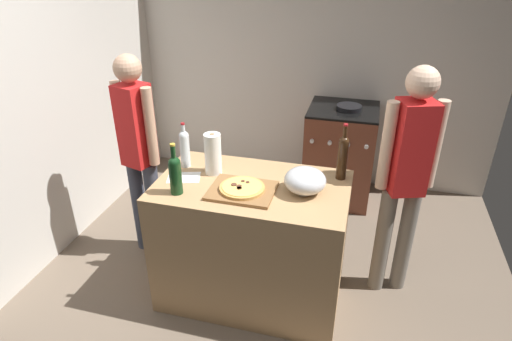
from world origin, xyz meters
TOP-DOWN VIEW (x-y plane):
  - ground_plane at (0.00, 1.23)m, footprint 3.83×3.06m
  - kitchen_wall_rear at (0.00, 2.51)m, footprint 3.83×0.10m
  - kitchen_wall_left at (-1.67, 1.23)m, footprint 0.10×3.06m
  - counter at (0.03, 0.58)m, footprint 1.23×0.73m
  - cutting_board at (-0.00, 0.47)m, footprint 0.40×0.32m
  - pizza at (-0.00, 0.47)m, footprint 0.28×0.28m
  - mixing_bowl at (0.37, 0.57)m, footprint 0.26×0.26m
  - paper_towel_roll at (-0.26, 0.67)m, footprint 0.11×0.11m
  - wine_bottle_green at (-0.47, 0.71)m, footprint 0.07×0.07m
  - wine_bottle_amber at (-0.38, 0.36)m, footprint 0.08×0.08m
  - wine_bottle_dark at (0.57, 0.81)m, footprint 0.06×0.06m
  - recipe_sheet at (-0.42, 0.55)m, footprint 0.24×0.20m
  - stove at (0.48, 2.11)m, footprint 0.63×0.64m
  - person_in_stripes at (-0.91, 0.84)m, footprint 0.36×0.25m
  - person_in_red at (0.98, 0.90)m, footprint 0.37×0.26m

SIDE VIEW (x-z plane):
  - ground_plane at x=0.00m, z-range -0.02..0.00m
  - counter at x=0.03m, z-range 0.00..0.90m
  - stove at x=0.48m, z-range -0.02..0.95m
  - recipe_sheet at x=-0.42m, z-range 0.90..0.90m
  - cutting_board at x=0.00m, z-range 0.90..0.92m
  - person_in_stripes at x=-0.91m, z-range 0.11..1.73m
  - pizza at x=0.00m, z-range 0.92..0.94m
  - person_in_red at x=0.98m, z-range 0.13..1.77m
  - mixing_bowl at x=0.37m, z-range 0.90..1.06m
  - wine_bottle_amber at x=-0.38m, z-range 0.87..1.20m
  - paper_towel_roll at x=-0.26m, z-range 0.90..1.18m
  - wine_bottle_green at x=-0.47m, z-range 0.88..1.20m
  - wine_bottle_dark at x=0.57m, z-range 0.87..1.25m
  - kitchen_wall_rear at x=0.00m, z-range 0.00..2.60m
  - kitchen_wall_left at x=-1.67m, z-range 0.00..2.60m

